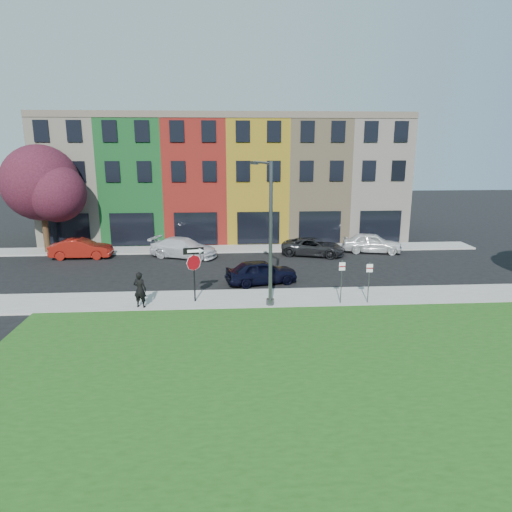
{
  "coord_description": "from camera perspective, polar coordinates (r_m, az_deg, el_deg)",
  "views": [
    {
      "loc": [
        -2.58,
        -19.91,
        8.04
      ],
      "look_at": [
        -0.99,
        4.0,
        2.16
      ],
      "focal_mm": 32.0,
      "sensor_mm": 36.0,
      "label": 1
    }
  ],
  "objects": [
    {
      "name": "parked_car_white",
      "position": [
        35.79,
        14.3,
        1.62
      ],
      "size": [
        3.75,
        5.2,
        1.5
      ],
      "primitive_type": "imported",
      "rotation": [
        0.0,
        0.0,
        1.34
      ],
      "color": "silver",
      "rests_on": "ground"
    },
    {
      "name": "stop_sign",
      "position": [
        23.39,
        -7.78,
        -0.9
      ],
      "size": [
        1.04,
        0.24,
        2.85
      ],
      "rotation": [
        0.0,
        0.0,
        0.19
      ],
      "color": "black",
      "rests_on": "sidewalk_near"
    },
    {
      "name": "parking_sign_a",
      "position": [
        23.47,
        10.65,
        -2.55
      ],
      "size": [
        0.32,
        0.1,
        2.27
      ],
      "rotation": [
        0.0,
        0.0,
        0.13
      ],
      "color": "#4A4C4F",
      "rests_on": "sidewalk_near"
    },
    {
      "name": "rowhouse_block",
      "position": [
        41.2,
        -3.73,
        9.52
      ],
      "size": [
        30.0,
        10.12,
        10.0
      ],
      "color": "#B9B09A",
      "rests_on": "ground"
    },
    {
      "name": "parked_car_silver",
      "position": [
        33.58,
        -9.03,
        1.03
      ],
      "size": [
        5.15,
        6.21,
        1.43
      ],
      "primitive_type": "imported",
      "rotation": [
        0.0,
        0.0,
        1.23
      ],
      "color": "silver",
      "rests_on": "ground"
    },
    {
      "name": "sidewalk_near",
      "position": [
        24.69,
        7.13,
        -5.17
      ],
      "size": [
        40.0,
        3.0,
        0.12
      ],
      "primitive_type": "cube",
      "color": "gray",
      "rests_on": "ground"
    },
    {
      "name": "parked_car_red",
      "position": [
        35.28,
        -21.01,
        0.88
      ],
      "size": [
        1.65,
        4.37,
        1.42
      ],
      "primitive_type": "imported",
      "rotation": [
        0.0,
        0.0,
        1.59
      ],
      "color": "maroon",
      "rests_on": "ground"
    },
    {
      "name": "sidewalk_far",
      "position": [
        35.81,
        -4.37,
        0.88
      ],
      "size": [
        40.0,
        2.4,
        0.12
      ],
      "primitive_type": "cube",
      "color": "gray",
      "rests_on": "ground"
    },
    {
      "name": "tree_purple",
      "position": [
        37.34,
        -25.13,
        8.08
      ],
      "size": [
        6.63,
        5.8,
        7.94
      ],
      "color": "#312010",
      "rests_on": "sidewalk_far"
    },
    {
      "name": "parked_car_dark",
      "position": [
        34.03,
        7.18,
        1.14
      ],
      "size": [
        4.84,
        5.89,
        1.29
      ],
      "primitive_type": "imported",
      "rotation": [
        0.0,
        0.0,
        1.26
      ],
      "color": "black",
      "rests_on": "ground"
    },
    {
      "name": "street_lamp",
      "position": [
        22.54,
        1.6,
        2.75
      ],
      "size": [
        1.08,
        2.49,
        7.14
      ],
      "rotation": [
        0.0,
        0.0,
        0.33
      ],
      "color": "#4A4C4F",
      "rests_on": "sidewalk_near"
    },
    {
      "name": "parking_sign_b",
      "position": [
        23.88,
        13.94,
        -2.62
      ],
      "size": [
        0.32,
        0.09,
        2.13
      ],
      "rotation": [
        0.0,
        0.0,
        -0.05
      ],
      "color": "#4A4C4F",
      "rests_on": "sidewalk_near"
    },
    {
      "name": "sedan_near",
      "position": [
        26.92,
        0.67,
        -1.98
      ],
      "size": [
        3.55,
        4.96,
        1.44
      ],
      "primitive_type": "imported",
      "rotation": [
        0.0,
        0.0,
        1.8
      ],
      "color": "black",
      "rests_on": "ground"
    },
    {
      "name": "man",
      "position": [
        23.38,
        -14.3,
        -4.1
      ],
      "size": [
        0.87,
        0.75,
        1.81
      ],
      "primitive_type": "imported",
      "rotation": [
        0.0,
        0.0,
        2.89
      ],
      "color": "black",
      "rests_on": "sidewalk_near"
    },
    {
      "name": "ground",
      "position": [
        21.62,
        3.36,
        -8.05
      ],
      "size": [
        120.0,
        120.0,
        0.0
      ],
      "primitive_type": "plane",
      "color": "black",
      "rests_on": "ground"
    }
  ]
}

